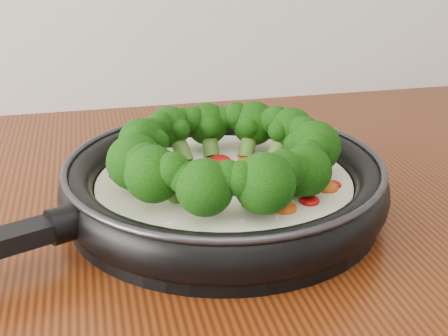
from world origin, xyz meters
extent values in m
cylinder|color=black|center=(-0.02, 1.09, 0.91)|extent=(0.44, 0.44, 0.01)
torus|color=black|center=(-0.02, 1.09, 0.93)|extent=(0.46, 0.46, 0.04)
torus|color=#2D2D33|center=(-0.02, 1.09, 0.96)|extent=(0.45, 0.45, 0.01)
cylinder|color=black|center=(-0.18, 1.02, 0.94)|extent=(0.04, 0.04, 0.03)
cylinder|color=white|center=(-0.02, 1.09, 0.92)|extent=(0.36, 0.36, 0.02)
ellipsoid|color=#AE080A|center=(-0.13, 1.12, 0.94)|extent=(0.03, 0.03, 0.01)
ellipsoid|color=#AE080A|center=(-0.01, 1.13, 0.94)|extent=(0.04, 0.04, 0.01)
ellipsoid|color=#BA440B|center=(-0.05, 1.06, 0.94)|extent=(0.02, 0.02, 0.01)
ellipsoid|color=#AE080A|center=(-0.06, 1.06, 0.94)|extent=(0.03, 0.03, 0.01)
ellipsoid|color=#AE080A|center=(-0.04, 1.11, 0.94)|extent=(0.02, 0.02, 0.01)
ellipsoid|color=#BA440B|center=(0.02, 1.12, 0.94)|extent=(0.02, 0.02, 0.01)
ellipsoid|color=#AE080A|center=(-0.08, 1.10, 0.94)|extent=(0.03, 0.03, 0.01)
ellipsoid|color=#AE080A|center=(-0.06, 1.07, 0.94)|extent=(0.02, 0.02, 0.01)
ellipsoid|color=#BA440B|center=(0.00, 1.08, 0.94)|extent=(0.02, 0.02, 0.01)
ellipsoid|color=#AE080A|center=(0.04, 1.13, 0.94)|extent=(0.02, 0.02, 0.01)
ellipsoid|color=#AE080A|center=(0.06, 1.01, 0.94)|extent=(0.03, 0.03, 0.01)
ellipsoid|color=#BA440B|center=(-0.01, 1.11, 0.94)|extent=(0.02, 0.02, 0.01)
ellipsoid|color=#AE080A|center=(0.00, 1.10, 0.94)|extent=(0.03, 0.03, 0.01)
ellipsoid|color=#AE080A|center=(-0.04, 1.05, 0.94)|extent=(0.03, 0.03, 0.01)
ellipsoid|color=#BA440B|center=(-0.09, 1.16, 0.94)|extent=(0.03, 0.03, 0.01)
ellipsoid|color=#AE080A|center=(-0.02, 1.10, 0.94)|extent=(0.02, 0.02, 0.01)
ellipsoid|color=#AE080A|center=(0.02, 1.04, 0.94)|extent=(0.02, 0.02, 0.01)
ellipsoid|color=#BA440B|center=(0.08, 1.04, 0.94)|extent=(0.03, 0.03, 0.01)
ellipsoid|color=#AE080A|center=(-0.08, 1.12, 0.94)|extent=(0.03, 0.03, 0.01)
ellipsoid|color=#AE080A|center=(-0.11, 1.09, 0.94)|extent=(0.03, 0.03, 0.01)
ellipsoid|color=#BA440B|center=(0.03, 1.00, 0.94)|extent=(0.04, 0.04, 0.01)
ellipsoid|color=#AE080A|center=(0.09, 1.04, 0.94)|extent=(0.02, 0.02, 0.01)
ellipsoid|color=white|center=(-0.11, 1.06, 0.94)|extent=(0.01, 0.01, 0.00)
ellipsoid|color=white|center=(-0.11, 1.11, 0.94)|extent=(0.01, 0.01, 0.00)
ellipsoid|color=white|center=(0.08, 1.04, 0.94)|extent=(0.01, 0.01, 0.00)
ellipsoid|color=white|center=(-0.09, 1.00, 0.94)|extent=(0.01, 0.01, 0.00)
ellipsoid|color=white|center=(-0.01, 1.06, 0.94)|extent=(0.01, 0.01, 0.00)
ellipsoid|color=white|center=(-0.04, 1.06, 0.94)|extent=(0.01, 0.01, 0.00)
ellipsoid|color=white|center=(0.08, 1.11, 0.94)|extent=(0.01, 0.01, 0.00)
ellipsoid|color=white|center=(-0.01, 1.07, 0.94)|extent=(0.01, 0.01, 0.00)
ellipsoid|color=white|center=(0.02, 1.12, 0.94)|extent=(0.01, 0.01, 0.00)
ellipsoid|color=white|center=(-0.04, 1.05, 0.94)|extent=(0.01, 0.01, 0.00)
ellipsoid|color=white|center=(0.02, 1.08, 0.94)|extent=(0.01, 0.01, 0.00)
ellipsoid|color=white|center=(-0.06, 1.15, 0.94)|extent=(0.01, 0.01, 0.00)
ellipsoid|color=white|center=(-0.03, 1.01, 0.94)|extent=(0.01, 0.01, 0.00)
ellipsoid|color=white|center=(-0.11, 1.14, 0.94)|extent=(0.01, 0.01, 0.00)
ellipsoid|color=white|center=(-0.01, 1.04, 0.94)|extent=(0.00, 0.01, 0.00)
ellipsoid|color=white|center=(0.04, 1.15, 0.94)|extent=(0.01, 0.01, 0.00)
ellipsoid|color=white|center=(0.01, 0.99, 0.94)|extent=(0.01, 0.01, 0.00)
ellipsoid|color=white|center=(-0.02, 0.99, 0.94)|extent=(0.01, 0.01, 0.00)
ellipsoid|color=white|center=(-0.01, 1.08, 0.94)|extent=(0.00, 0.01, 0.00)
ellipsoid|color=white|center=(0.07, 1.14, 0.94)|extent=(0.01, 0.01, 0.00)
ellipsoid|color=white|center=(-0.05, 1.10, 0.94)|extent=(0.01, 0.01, 0.00)
ellipsoid|color=white|center=(0.06, 1.03, 0.94)|extent=(0.01, 0.01, 0.00)
ellipsoid|color=white|center=(-0.09, 1.06, 0.94)|extent=(0.01, 0.01, 0.00)
cylinder|color=#4F8029|center=(0.06, 1.12, 0.95)|extent=(0.04, 0.03, 0.04)
sphere|color=black|center=(0.07, 1.13, 0.97)|extent=(0.07, 0.07, 0.05)
sphere|color=black|center=(0.06, 1.14, 0.98)|extent=(0.04, 0.04, 0.03)
sphere|color=black|center=(0.08, 1.11, 0.98)|extent=(0.04, 0.04, 0.03)
sphere|color=black|center=(0.06, 1.12, 0.98)|extent=(0.03, 0.03, 0.03)
cylinder|color=#4F8029|center=(0.03, 1.15, 0.95)|extent=(0.04, 0.04, 0.04)
sphere|color=black|center=(0.04, 1.16, 0.97)|extent=(0.07, 0.07, 0.05)
sphere|color=black|center=(0.02, 1.17, 0.98)|extent=(0.04, 0.04, 0.03)
sphere|color=black|center=(0.05, 1.15, 0.98)|extent=(0.04, 0.04, 0.03)
sphere|color=black|center=(0.03, 1.15, 0.97)|extent=(0.03, 0.03, 0.03)
cylinder|color=#4F8029|center=(-0.01, 1.16, 0.95)|extent=(0.02, 0.03, 0.04)
sphere|color=black|center=(-0.01, 1.18, 0.97)|extent=(0.07, 0.07, 0.05)
sphere|color=black|center=(-0.03, 1.17, 0.98)|extent=(0.04, 0.04, 0.03)
sphere|color=black|center=(0.00, 1.18, 0.98)|extent=(0.04, 0.04, 0.03)
sphere|color=black|center=(-0.01, 1.16, 0.97)|extent=(0.03, 0.03, 0.03)
cylinder|color=#4F8029|center=(-0.05, 1.15, 0.95)|extent=(0.03, 0.04, 0.04)
sphere|color=black|center=(-0.06, 1.17, 0.97)|extent=(0.06, 0.06, 0.05)
sphere|color=black|center=(-0.07, 1.16, 0.98)|extent=(0.04, 0.04, 0.03)
sphere|color=black|center=(-0.04, 1.18, 0.98)|extent=(0.04, 0.04, 0.03)
sphere|color=black|center=(-0.05, 1.15, 0.97)|extent=(0.03, 0.03, 0.02)
cylinder|color=#4F8029|center=(-0.08, 1.12, 0.95)|extent=(0.04, 0.03, 0.04)
sphere|color=black|center=(-0.10, 1.13, 0.97)|extent=(0.07, 0.07, 0.05)
sphere|color=black|center=(-0.10, 1.11, 0.98)|extent=(0.04, 0.04, 0.03)
sphere|color=black|center=(-0.08, 1.15, 0.98)|extent=(0.04, 0.04, 0.03)
sphere|color=black|center=(-0.08, 1.12, 0.97)|extent=(0.03, 0.03, 0.03)
cylinder|color=#4F8029|center=(-0.09, 1.08, 0.95)|extent=(0.04, 0.02, 0.04)
sphere|color=black|center=(-0.11, 1.07, 0.97)|extent=(0.08, 0.08, 0.06)
sphere|color=black|center=(-0.10, 1.05, 0.98)|extent=(0.05, 0.05, 0.04)
sphere|color=black|center=(-0.11, 1.10, 0.98)|extent=(0.04, 0.04, 0.03)
sphere|color=black|center=(-0.09, 1.08, 0.97)|extent=(0.04, 0.04, 0.03)
cylinder|color=#4F8029|center=(-0.08, 1.04, 0.95)|extent=(0.04, 0.04, 0.04)
sphere|color=black|center=(-0.10, 1.03, 0.97)|extent=(0.07, 0.07, 0.06)
sphere|color=black|center=(-0.08, 1.02, 0.98)|extent=(0.05, 0.05, 0.03)
sphere|color=black|center=(-0.11, 1.05, 0.98)|extent=(0.04, 0.04, 0.03)
sphere|color=black|center=(-0.08, 1.04, 0.98)|extent=(0.04, 0.04, 0.03)
cylinder|color=#4F8029|center=(-0.05, 1.01, 0.95)|extent=(0.03, 0.04, 0.04)
sphere|color=black|center=(-0.05, 1.00, 0.97)|extent=(0.07, 0.07, 0.05)
sphere|color=black|center=(-0.03, 0.99, 0.98)|extent=(0.04, 0.04, 0.03)
sphere|color=black|center=(-0.07, 1.01, 0.98)|extent=(0.04, 0.04, 0.03)
sphere|color=black|center=(-0.05, 1.01, 0.97)|extent=(0.04, 0.04, 0.03)
cylinder|color=#4F8029|center=(0.00, 1.01, 0.95)|extent=(0.02, 0.04, 0.04)
sphere|color=black|center=(0.00, 0.99, 0.97)|extent=(0.08, 0.08, 0.06)
sphere|color=black|center=(0.02, 1.00, 0.98)|extent=(0.05, 0.05, 0.04)
sphere|color=black|center=(-0.02, 0.99, 0.98)|extent=(0.04, 0.04, 0.03)
sphere|color=black|center=(0.00, 1.01, 0.98)|extent=(0.04, 0.04, 0.03)
cylinder|color=#4F8029|center=(0.04, 1.03, 0.95)|extent=(0.04, 0.04, 0.04)
sphere|color=black|center=(0.05, 1.02, 0.97)|extent=(0.07, 0.07, 0.05)
sphere|color=black|center=(0.06, 1.04, 0.98)|extent=(0.04, 0.04, 0.03)
sphere|color=black|center=(0.04, 1.01, 0.97)|extent=(0.04, 0.04, 0.03)
sphere|color=black|center=(0.04, 1.03, 0.97)|extent=(0.03, 0.03, 0.03)
cylinder|color=#4F8029|center=(0.06, 1.07, 0.95)|extent=(0.04, 0.02, 0.04)
sphere|color=black|center=(0.08, 1.07, 0.97)|extent=(0.07, 0.07, 0.06)
sphere|color=black|center=(0.08, 1.09, 0.98)|extent=(0.05, 0.05, 0.04)
sphere|color=black|center=(0.07, 1.05, 0.98)|extent=(0.04, 0.04, 0.03)
sphere|color=black|center=(0.06, 1.07, 0.97)|extent=(0.04, 0.04, 0.03)
camera|label=1|loc=(-0.15, 0.50, 1.20)|focal=48.25mm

